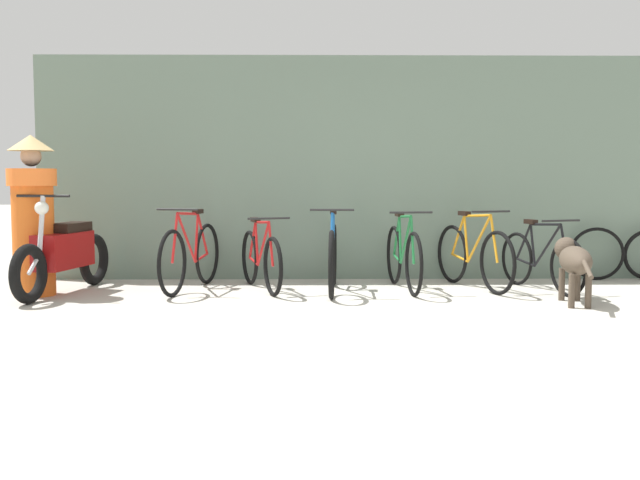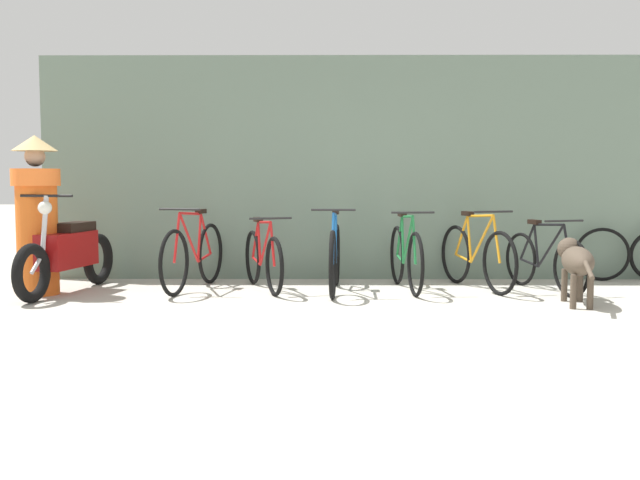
{
  "view_description": "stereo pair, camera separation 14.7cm",
  "coord_description": "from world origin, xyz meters",
  "px_view_note": "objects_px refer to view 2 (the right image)",
  "views": [
    {
      "loc": [
        -0.67,
        -5.71,
        1.23
      ],
      "look_at": [
        -0.58,
        1.35,
        0.65
      ],
      "focal_mm": 42.0,
      "sensor_mm": 36.0,
      "label": 1
    },
    {
      "loc": [
        -0.52,
        -5.71,
        1.23
      ],
      "look_at": [
        -0.58,
        1.35,
        0.65
      ],
      "focal_mm": 42.0,
      "sensor_mm": 36.0,
      "label": 2
    }
  ],
  "objects_px": {
    "spare_tire_right": "(602,254)",
    "bicycle_3": "(406,257)",
    "bicycle_5": "(544,261)",
    "bicycle_0": "(194,256)",
    "stray_dog": "(576,260)",
    "bicycle_1": "(263,259)",
    "bicycle_2": "(335,257)",
    "person_in_robes": "(37,213)",
    "motorcycle": "(67,254)",
    "bicycle_4": "(476,256)"
  },
  "relations": [
    {
      "from": "spare_tire_right",
      "to": "bicycle_2",
      "type": "bearing_deg",
      "value": -164.71
    },
    {
      "from": "bicycle_0",
      "to": "person_in_robes",
      "type": "bearing_deg",
      "value": -64.5
    },
    {
      "from": "motorcycle",
      "to": "spare_tire_right",
      "type": "distance_m",
      "value": 6.19
    },
    {
      "from": "bicycle_4",
      "to": "bicycle_5",
      "type": "relative_size",
      "value": 1.07
    },
    {
      "from": "bicycle_2",
      "to": "motorcycle",
      "type": "distance_m",
      "value": 2.88
    },
    {
      "from": "bicycle_2",
      "to": "spare_tire_right",
      "type": "height_order",
      "value": "bicycle_2"
    },
    {
      "from": "bicycle_1",
      "to": "spare_tire_right",
      "type": "height_order",
      "value": "bicycle_1"
    },
    {
      "from": "bicycle_0",
      "to": "bicycle_1",
      "type": "distance_m",
      "value": 0.77
    },
    {
      "from": "bicycle_5",
      "to": "stray_dog",
      "type": "xyz_separation_m",
      "value": [
        0.06,
        -0.83,
        0.09
      ]
    },
    {
      "from": "bicycle_0",
      "to": "motorcycle",
      "type": "distance_m",
      "value": 1.34
    },
    {
      "from": "bicycle_0",
      "to": "bicycle_2",
      "type": "bearing_deg",
      "value": 97.59
    },
    {
      "from": "bicycle_0",
      "to": "bicycle_5",
      "type": "bearing_deg",
      "value": 101.48
    },
    {
      "from": "bicycle_5",
      "to": "stray_dog",
      "type": "distance_m",
      "value": 0.84
    },
    {
      "from": "bicycle_1",
      "to": "person_in_robes",
      "type": "distance_m",
      "value": 2.45
    },
    {
      "from": "stray_dog",
      "to": "spare_tire_right",
      "type": "distance_m",
      "value": 1.88
    },
    {
      "from": "bicycle_0",
      "to": "stray_dog",
      "type": "height_order",
      "value": "bicycle_0"
    },
    {
      "from": "bicycle_1",
      "to": "motorcycle",
      "type": "height_order",
      "value": "motorcycle"
    },
    {
      "from": "bicycle_0",
      "to": "person_in_robes",
      "type": "relative_size",
      "value": 1.01
    },
    {
      "from": "bicycle_0",
      "to": "bicycle_3",
      "type": "relative_size",
      "value": 1.04
    },
    {
      "from": "bicycle_2",
      "to": "person_in_robes",
      "type": "height_order",
      "value": "person_in_robes"
    },
    {
      "from": "bicycle_5",
      "to": "spare_tire_right",
      "type": "distance_m",
      "value": 1.25
    },
    {
      "from": "bicycle_2",
      "to": "bicycle_5",
      "type": "distance_m",
      "value": 2.29
    },
    {
      "from": "bicycle_3",
      "to": "bicycle_0",
      "type": "bearing_deg",
      "value": -96.29
    },
    {
      "from": "bicycle_2",
      "to": "bicycle_0",
      "type": "bearing_deg",
      "value": -91.99
    },
    {
      "from": "bicycle_5",
      "to": "bicycle_0",
      "type": "bearing_deg",
      "value": -108.76
    },
    {
      "from": "bicycle_3",
      "to": "stray_dog",
      "type": "relative_size",
      "value": 1.31
    },
    {
      "from": "bicycle_2",
      "to": "stray_dog",
      "type": "xyz_separation_m",
      "value": [
        2.36,
        -0.78,
        0.05
      ]
    },
    {
      "from": "bicycle_3",
      "to": "person_in_robes",
      "type": "height_order",
      "value": "person_in_robes"
    },
    {
      "from": "bicycle_0",
      "to": "bicycle_2",
      "type": "relative_size",
      "value": 0.99
    },
    {
      "from": "bicycle_3",
      "to": "spare_tire_right",
      "type": "distance_m",
      "value": 2.56
    },
    {
      "from": "bicycle_1",
      "to": "bicycle_4",
      "type": "bearing_deg",
      "value": 72.92
    },
    {
      "from": "motorcycle",
      "to": "bicycle_4",
      "type": "bearing_deg",
      "value": 105.29
    },
    {
      "from": "bicycle_0",
      "to": "bicycle_3",
      "type": "bearing_deg",
      "value": 102.5
    },
    {
      "from": "bicycle_0",
      "to": "spare_tire_right",
      "type": "height_order",
      "value": "bicycle_0"
    },
    {
      "from": "bicycle_1",
      "to": "bicycle_0",
      "type": "bearing_deg",
      "value": -109.87
    },
    {
      "from": "bicycle_2",
      "to": "stray_dog",
      "type": "relative_size",
      "value": 1.37
    },
    {
      "from": "bicycle_3",
      "to": "person_in_robes",
      "type": "xyz_separation_m",
      "value": [
        -3.94,
        -0.34,
        0.5
      ]
    },
    {
      "from": "bicycle_4",
      "to": "bicycle_5",
      "type": "bearing_deg",
      "value": 59.31
    },
    {
      "from": "bicycle_0",
      "to": "stray_dog",
      "type": "distance_m",
      "value": 4.03
    },
    {
      "from": "motorcycle",
      "to": "stray_dog",
      "type": "height_order",
      "value": "motorcycle"
    },
    {
      "from": "person_in_robes",
      "to": "spare_tire_right",
      "type": "distance_m",
      "value": 6.5
    },
    {
      "from": "bicycle_3",
      "to": "bicycle_5",
      "type": "distance_m",
      "value": 1.51
    },
    {
      "from": "spare_tire_right",
      "to": "stray_dog",
      "type": "bearing_deg",
      "value": -117.72
    },
    {
      "from": "bicycle_2",
      "to": "bicycle_1",
      "type": "bearing_deg",
      "value": -96.23
    },
    {
      "from": "bicycle_2",
      "to": "bicycle_3",
      "type": "xyz_separation_m",
      "value": [
        0.79,
        0.13,
        -0.01
      ]
    },
    {
      "from": "bicycle_1",
      "to": "bicycle_2",
      "type": "xyz_separation_m",
      "value": [
        0.79,
        -0.13,
        0.04
      ]
    },
    {
      "from": "stray_dog",
      "to": "spare_tire_right",
      "type": "height_order",
      "value": "spare_tire_right"
    },
    {
      "from": "bicycle_3",
      "to": "bicycle_1",
      "type": "bearing_deg",
      "value": -96.05
    },
    {
      "from": "spare_tire_right",
      "to": "bicycle_3",
      "type": "bearing_deg",
      "value": -162.88
    },
    {
      "from": "bicycle_5",
      "to": "stray_dog",
      "type": "relative_size",
      "value": 1.2
    }
  ]
}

